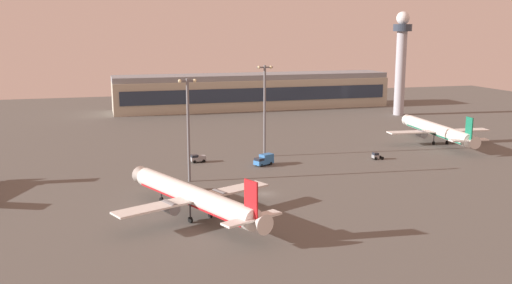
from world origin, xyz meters
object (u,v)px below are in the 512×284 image
pushback_tug (376,156)px  apron_light_central (265,105)px  airplane_taxiway_distant (438,130)px  baggage_tractor (198,158)px  airplane_near_gate (194,197)px  apron_light_west (188,123)px  catering_truck (264,160)px  control_tower (401,56)px

pushback_tug → apron_light_central: apron_light_central is taller
airplane_taxiway_distant → baggage_tractor: (-80.56, -5.42, -3.14)m
pushback_tug → airplane_near_gate: bearing=123.4°
apron_light_west → apron_light_central: bearing=40.5°
catering_truck → baggage_tractor: bearing=37.2°
airplane_near_gate → apron_light_central: 58.53m
airplane_near_gate → pushback_tug: airplane_near_gate is taller
apron_light_west → control_tower: bearing=38.9°
pushback_tug → apron_light_central: bearing=68.3°
pushback_tug → baggage_tractor: (-50.06, 10.44, 0.11)m
pushback_tug → catering_truck: 33.12m
airplane_taxiway_distant → apron_light_central: (-60.22, -3.11, 10.92)m
control_tower → baggage_tractor: bearing=-146.8°
baggage_tractor → apron_light_central: apron_light_central is taller
airplane_near_gate → airplane_taxiway_distant: bearing=6.7°
baggage_tractor → pushback_tug: bearing=-107.6°
catering_truck → apron_light_central: bearing=-43.3°
control_tower → baggage_tractor: 123.05m
catering_truck → airplane_near_gate: bearing=119.9°
airplane_taxiway_distant → apron_light_west: size_ratio=1.76×
pushback_tug → catering_truck: catering_truck is taller
airplane_taxiway_distant → apron_light_west: 90.29m
airplane_taxiway_distant → catering_truck: 65.13m
airplane_taxiway_distant → pushback_tug: bearing=-147.9°
pushback_tug → apron_light_west: (-55.61, -9.34, 13.44)m
airplane_taxiway_distant → apron_light_west: (-86.10, -25.20, 10.19)m
control_tower → airplane_taxiway_distant: 67.39m
control_tower → catering_truck: control_tower is taller
baggage_tractor → apron_light_central: (20.34, 2.31, 14.06)m
catering_truck → baggage_tractor: catering_truck is taller
airplane_taxiway_distant → pushback_tug: (-30.50, -15.86, -3.25)m
catering_truck → apron_light_west: (-22.55, -11.25, 12.93)m
apron_light_central → apron_light_west: apron_light_central is taller
catering_truck → apron_light_west: size_ratio=0.24×
airplane_near_gate → baggage_tractor: (8.96, 47.16, -3.11)m
airplane_near_gate → baggage_tractor: size_ratio=9.70×
catering_truck → apron_light_central: 17.75m
apron_light_west → pushback_tug: bearing=9.5°
catering_truck → apron_light_west: 28.32m
catering_truck → baggage_tractor: size_ratio=1.41×
pushback_tug → apron_light_west: 57.97m
airplane_near_gate → catering_truck: (25.96, 38.63, -2.71)m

